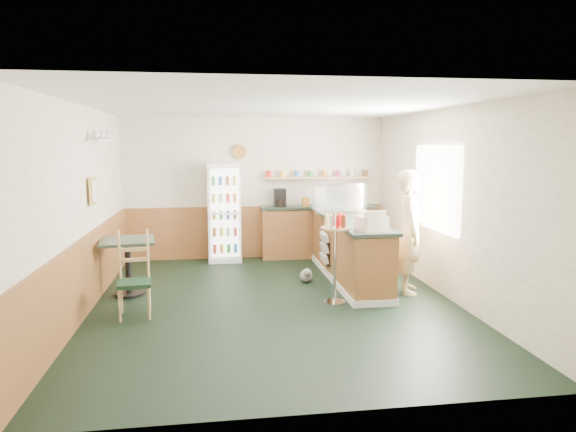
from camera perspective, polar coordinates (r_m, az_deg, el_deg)
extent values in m
plane|color=black|center=(7.25, -1.60, -9.61)|extent=(6.00, 6.00, 0.00)
cube|color=#F0E8CD|center=(9.94, -3.64, 3.12)|extent=(5.00, 0.02, 2.70)
cube|color=#F0E8CD|center=(7.13, -22.12, 0.61)|extent=(0.02, 6.00, 2.70)
cube|color=#F0E8CD|center=(7.66, 17.35, 1.32)|extent=(0.02, 6.00, 2.70)
cube|color=silver|center=(6.93, -1.69, 12.27)|extent=(5.00, 6.00, 0.02)
cube|color=#9F5F33|center=(10.01, -3.58, -1.76)|extent=(4.98, 0.05, 1.00)
cube|color=#9F5F33|center=(7.27, -21.46, -6.04)|extent=(0.05, 5.98, 1.00)
cube|color=white|center=(7.89, 16.15, 3.01)|extent=(0.06, 1.45, 1.25)
cube|color=gold|center=(7.58, -20.87, 2.60)|extent=(0.03, 0.32, 0.38)
cube|color=silver|center=(8.03, -19.99, 7.93)|extent=(0.18, 1.20, 0.03)
cylinder|color=#A46A29|center=(9.82, -5.41, 7.13)|extent=(0.26, 0.04, 0.26)
cube|color=#9F5F33|center=(8.40, 6.73, -3.86)|extent=(0.60, 2.95, 0.95)
cube|color=silver|center=(8.50, 6.69, -6.66)|extent=(0.64, 2.97, 0.10)
cube|color=#2B3B32|center=(8.31, 6.79, -0.42)|extent=(0.68, 3.01, 0.05)
cube|color=#9F5F33|center=(10.02, 3.36, -1.89)|extent=(2.20, 0.38, 0.95)
cube|color=#2B3B32|center=(9.94, 3.38, 1.00)|extent=(2.24, 0.42, 0.05)
cube|color=tan|center=(9.97, 3.32, 4.29)|extent=(2.10, 0.22, 0.04)
cube|color=black|center=(9.80, -0.91, 2.06)|extent=(0.22, 0.18, 0.34)
cylinder|color=#B2664C|center=(9.82, -2.14, 4.70)|extent=(0.10, 0.10, 0.12)
cylinder|color=#B2664C|center=(9.85, -0.56, 4.72)|extent=(0.10, 0.10, 0.12)
cylinder|color=#B2664C|center=(9.89, 1.00, 4.73)|extent=(0.10, 0.10, 0.12)
cylinder|color=#B2664C|center=(9.94, 2.55, 4.74)|extent=(0.10, 0.10, 0.12)
cylinder|color=#B2664C|center=(9.99, 4.09, 4.75)|extent=(0.10, 0.10, 0.12)
cylinder|color=#B2664C|center=(10.05, 5.60, 4.75)|extent=(0.10, 0.10, 0.12)
cylinder|color=#B2664C|center=(10.12, 7.10, 4.75)|extent=(0.10, 0.10, 0.12)
cylinder|color=#B2664C|center=(10.19, 8.58, 4.74)|extent=(0.10, 0.10, 0.12)
cube|color=white|center=(9.73, -7.10, 0.44)|extent=(0.61, 0.43, 1.85)
cube|color=white|center=(9.50, -7.07, 0.32)|extent=(0.51, 0.02, 1.63)
cube|color=silver|center=(9.43, -7.06, 0.26)|extent=(0.55, 0.02, 1.69)
cube|color=silver|center=(8.97, 5.65, 0.57)|extent=(0.87, 0.46, 0.06)
cube|color=silver|center=(8.94, 5.67, 2.15)|extent=(0.85, 0.44, 0.44)
cube|color=beige|center=(7.17, 9.26, -0.81)|extent=(0.42, 0.43, 0.20)
imported|color=tan|center=(7.76, 13.39, -1.72)|extent=(0.59, 0.71, 1.83)
cylinder|color=silver|center=(7.28, 5.18, -9.49)|extent=(0.31, 0.31, 0.02)
cylinder|color=silver|center=(7.14, 5.23, -5.49)|extent=(0.04, 0.04, 1.04)
cylinder|color=tan|center=(7.03, 5.28, -1.36)|extent=(0.40, 0.40, 0.03)
cylinder|color=red|center=(7.05, 6.25, -0.50)|extent=(0.06, 0.06, 0.18)
cylinder|color=red|center=(7.12, 5.77, -0.41)|extent=(0.06, 0.06, 0.18)
cylinder|color=red|center=(7.13, 5.03, -0.39)|extent=(0.06, 0.06, 0.18)
cylinder|color=red|center=(7.08, 4.43, -0.45)|extent=(0.06, 0.06, 0.18)
cylinder|color=red|center=(6.99, 4.33, -0.56)|extent=(0.06, 0.06, 0.18)
cylinder|color=red|center=(6.91, 4.80, -0.65)|extent=(0.06, 0.06, 0.18)
cylinder|color=red|center=(6.90, 5.57, -0.68)|extent=(0.06, 0.06, 0.18)
cylinder|color=red|center=(6.96, 6.17, -0.61)|extent=(0.06, 0.06, 0.18)
cube|color=black|center=(8.55, 4.16, -5.16)|extent=(0.05, 0.43, 0.03)
cube|color=silver|center=(8.53, 4.04, -4.70)|extent=(0.09, 0.40, 0.15)
cube|color=black|center=(8.51, 4.18, -3.99)|extent=(0.05, 0.43, 0.03)
cube|color=silver|center=(8.50, 4.05, -3.53)|extent=(0.09, 0.40, 0.15)
cube|color=black|center=(8.48, 4.19, -2.82)|extent=(0.05, 0.43, 0.03)
cube|color=silver|center=(8.46, 4.06, -2.35)|extent=(0.09, 0.40, 0.15)
cylinder|color=black|center=(7.94, -17.20, -8.24)|extent=(0.43, 0.43, 0.04)
cylinder|color=black|center=(7.84, -17.32, -5.52)|extent=(0.09, 0.09, 0.75)
cube|color=#2B3B32|center=(7.76, -17.44, -2.65)|extent=(0.85, 0.85, 0.04)
cube|color=black|center=(6.86, -16.71, -7.17)|extent=(0.45, 0.45, 0.05)
cylinder|color=tan|center=(6.78, -18.34, -9.38)|extent=(0.04, 0.04, 0.43)
cylinder|color=tan|center=(6.73, -15.36, -9.40)|extent=(0.04, 0.04, 0.43)
cylinder|color=tan|center=(7.11, -17.85, -8.55)|extent=(0.04, 0.04, 0.43)
cylinder|color=tan|center=(7.06, -15.01, -8.55)|extent=(0.04, 0.04, 0.43)
cube|color=tan|center=(6.96, -16.60, -4.14)|extent=(0.37, 0.08, 0.66)
sphere|color=#969590|center=(8.26, 2.03, -6.66)|extent=(0.21, 0.21, 0.21)
sphere|color=#969590|center=(8.14, 2.16, -6.26)|extent=(0.12, 0.12, 0.12)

